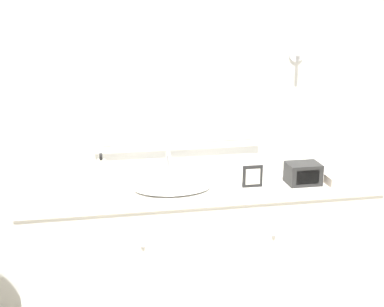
# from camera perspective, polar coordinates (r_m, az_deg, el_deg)

# --- Properties ---
(wall_back) EXTENTS (8.00, 0.18, 2.55)m
(wall_back) POSITION_cam_1_polar(r_m,az_deg,el_deg) (3.33, -0.13, 4.17)
(wall_back) COLOR silver
(wall_back) RESTS_ON ground_plane
(vanity_counter) EXTENTS (2.12, 0.55, 0.92)m
(vanity_counter) POSITION_cam_1_polar(r_m,az_deg,el_deg) (3.33, 0.89, -10.89)
(vanity_counter) COLOR silver
(vanity_counter) RESTS_ON ground_plane
(sink_basin) EXTENTS (0.45, 0.37, 0.18)m
(sink_basin) POSITION_cam_1_polar(r_m,az_deg,el_deg) (3.09, -2.12, -3.43)
(sink_basin) COLOR white
(sink_basin) RESTS_ON vanity_counter
(soap_bottle) EXTENTS (0.05, 0.05, 0.19)m
(soap_bottle) POSITION_cam_1_polar(r_m,az_deg,el_deg) (3.20, -9.62, -1.87)
(soap_bottle) COLOR beige
(soap_bottle) RESTS_ON vanity_counter
(appliance_box) EXTENTS (0.19, 0.15, 0.13)m
(appliance_box) POSITION_cam_1_polar(r_m,az_deg,el_deg) (3.23, 11.77, -2.10)
(appliance_box) COLOR black
(appliance_box) RESTS_ON vanity_counter
(picture_frame) EXTENTS (0.12, 0.01, 0.13)m
(picture_frame) POSITION_cam_1_polar(r_m,az_deg,el_deg) (3.12, 6.48, -2.44)
(picture_frame) COLOR black
(picture_frame) RESTS_ON vanity_counter
(hand_towel_near_sink) EXTENTS (0.17, 0.12, 0.03)m
(hand_towel_near_sink) POSITION_cam_1_polar(r_m,az_deg,el_deg) (3.09, -11.37, -3.87)
(hand_towel_near_sink) COLOR #B7A899
(hand_towel_near_sink) RESTS_ON vanity_counter
(hand_towel_far_corner) EXTENTS (0.19, 0.11, 0.05)m
(hand_towel_far_corner) POSITION_cam_1_polar(r_m,az_deg,el_deg) (3.28, 15.80, -2.75)
(hand_towel_far_corner) COLOR #B7A899
(hand_towel_far_corner) RESTS_ON vanity_counter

